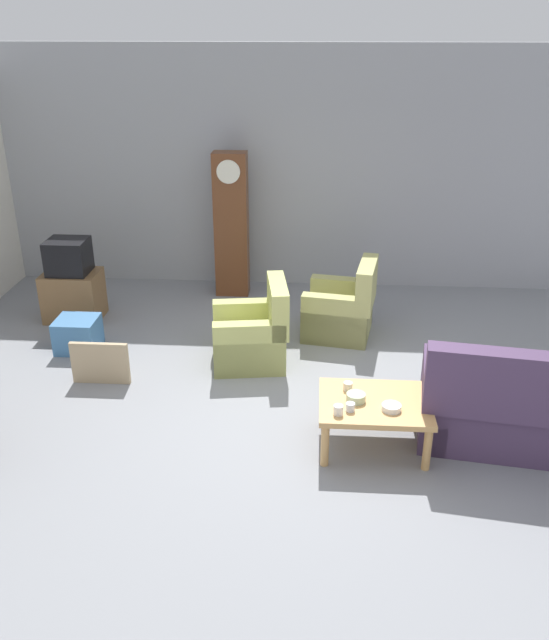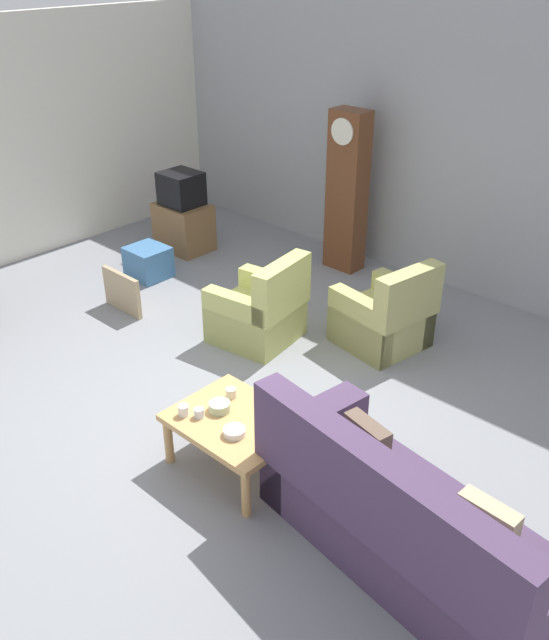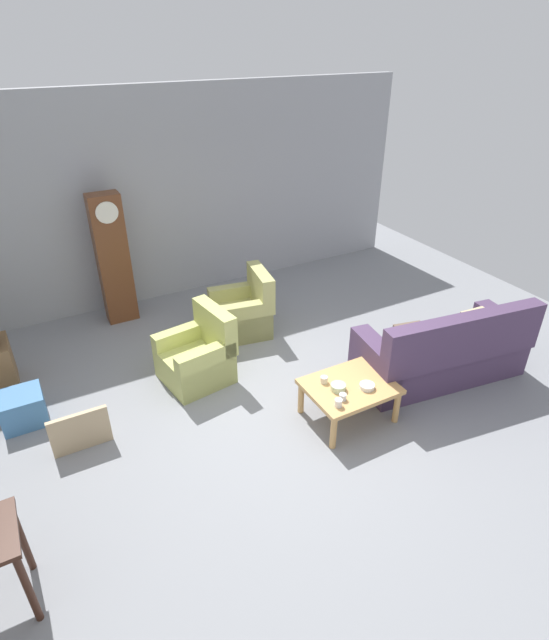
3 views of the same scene
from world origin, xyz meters
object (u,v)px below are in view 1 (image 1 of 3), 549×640
object	(u,v)px
tv_stand_cabinet	(74,295)
bowl_shallow_green	(356,397)
cup_cream_tall	(348,386)
armchair_olive_far	(342,311)
cup_white_porcelain	(338,410)
framed_picture_leaning	(100,363)
coffee_table_wood	(375,407)
tv_crt	(68,256)
couch_floral	(544,413)
armchair_olive_near	(253,336)
bowl_white_stacked	(391,407)
storage_box_blue	(78,334)
grandfather_clock	(231,225)
cup_blue_rimmed	(350,407)

from	to	relation	value
tv_stand_cabinet	bowl_shallow_green	world-z (taller)	tv_stand_cabinet
cup_cream_tall	bowl_shallow_green	size ratio (longest dim) A/B	0.50
armchair_olive_far	cup_white_porcelain	bearing A→B (deg)	-92.35
armchair_olive_far	framed_picture_leaning	size ratio (longest dim) A/B	1.53
coffee_table_wood	framed_picture_leaning	world-z (taller)	framed_picture_leaning
bowl_shallow_green	tv_crt	bearing A→B (deg)	143.33
armchair_olive_far	bowl_shallow_green	bearing A→B (deg)	-88.66
armchair_olive_far	tv_crt	world-z (taller)	tv_crt
couch_floral	armchair_olive_near	world-z (taller)	couch_floral
framed_picture_leaning	bowl_white_stacked	bearing A→B (deg)	-20.37
bowl_shallow_green	storage_box_blue	bearing A→B (deg)	151.33
tv_crt	cup_white_porcelain	xyz separation A→B (m)	(3.24, -2.76, -0.33)
storage_box_blue	bowl_shallow_green	size ratio (longest dim) A/B	2.76
coffee_table_wood	cup_cream_tall	bearing A→B (deg)	143.24
grandfather_clock	couch_floral	bearing A→B (deg)	-47.45
armchair_olive_far	storage_box_blue	world-z (taller)	armchair_olive_far
framed_picture_leaning	cup_white_porcelain	distance (m)	2.69
storage_box_blue	framed_picture_leaning	bearing A→B (deg)	-56.23
tv_crt	bowl_white_stacked	xyz separation A→B (m)	(3.69, -2.66, -0.34)
bowl_shallow_green	cup_blue_rimmed	bearing A→B (deg)	-108.73
cup_cream_tall	armchair_olive_near	bearing A→B (deg)	126.29
armchair_olive_far	cup_blue_rimmed	distance (m)	2.45
couch_floral	armchair_olive_far	distance (m)	2.77
armchair_olive_near	tv_crt	size ratio (longest dim) A/B	1.92
coffee_table_wood	tv_crt	bearing A→B (deg)	144.75
storage_box_blue	bowl_white_stacked	size ratio (longest dim) A/B	2.80
couch_floral	grandfather_clock	size ratio (longest dim) A/B	1.14
framed_picture_leaning	cup_cream_tall	world-z (taller)	cup_cream_tall
cup_white_porcelain	bowl_white_stacked	world-z (taller)	cup_white_porcelain
armchair_olive_near	armchair_olive_far	distance (m)	1.25
framed_picture_leaning	bowl_white_stacked	xyz separation A→B (m)	(2.86, -1.06, 0.25)
cup_white_porcelain	armchair_olive_far	bearing A→B (deg)	87.65
coffee_table_wood	cup_cream_tall	world-z (taller)	cup_cream_tall
framed_picture_leaning	grandfather_clock	bearing A→B (deg)	67.75
couch_floral	cup_white_porcelain	xyz separation A→B (m)	(-1.79, -0.30, 0.14)
cup_blue_rimmed	bowl_shallow_green	xyz separation A→B (m)	(0.05, 0.16, -0.00)
tv_crt	cup_blue_rimmed	bearing A→B (deg)	-38.82
armchair_olive_near	coffee_table_wood	size ratio (longest dim) A/B	0.96
couch_floral	tv_stand_cabinet	size ratio (longest dim) A/B	3.24
cup_white_porcelain	tv_stand_cabinet	bearing A→B (deg)	139.64
armchair_olive_far	cup_cream_tall	size ratio (longest dim) A/B	11.03
coffee_table_wood	cup_white_porcelain	world-z (taller)	cup_white_porcelain
storage_box_blue	armchair_olive_far	bearing A→B (deg)	11.35
armchair_olive_near	coffee_table_wood	xyz separation A→B (m)	(1.21, -1.50, 0.08)
storage_box_blue	cup_blue_rimmed	distance (m)	3.54
armchair_olive_far	grandfather_clock	distance (m)	2.02
armchair_olive_far	bowl_white_stacked	size ratio (longest dim) A/B	5.59
tv_stand_cabinet	bowl_shallow_green	distance (m)	4.24
framed_picture_leaning	cup_white_porcelain	size ratio (longest dim) A/B	7.04
couch_floral	storage_box_blue	size ratio (longest dim) A/B	4.77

